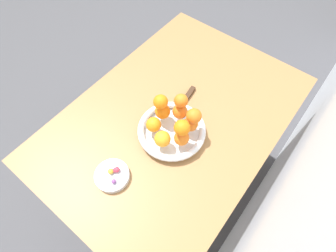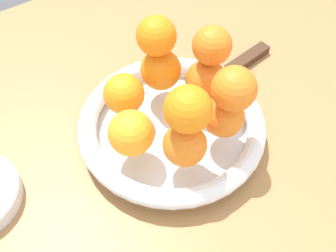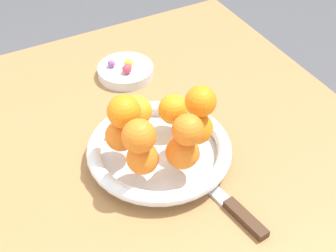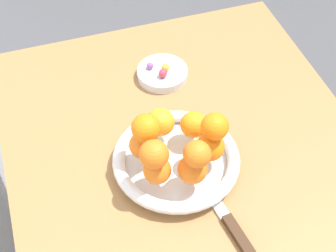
{
  "view_description": "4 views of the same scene",
  "coord_description": "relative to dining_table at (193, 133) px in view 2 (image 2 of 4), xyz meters",
  "views": [
    {
      "loc": [
        0.47,
        0.34,
        1.63
      ],
      "look_at": [
        0.1,
        0.04,
        0.83
      ],
      "focal_mm": 28.0,
      "sensor_mm": 36.0,
      "label": 1
    },
    {
      "loc": [
        0.28,
        0.34,
        1.22
      ],
      "look_at": [
        0.1,
        0.07,
        0.81
      ],
      "focal_mm": 45.0,
      "sensor_mm": 36.0,
      "label": 2
    },
    {
      "loc": [
        -0.52,
        0.34,
        1.41
      ],
      "look_at": [
        0.08,
        0.02,
        0.8
      ],
      "focal_mm": 55.0,
      "sensor_mm": 36.0,
      "label": 3
    },
    {
      "loc": [
        -0.53,
        0.25,
        1.6
      ],
      "look_at": [
        0.1,
        0.05,
        0.84
      ],
      "focal_mm": 55.0,
      "sensor_mm": 36.0,
      "label": 4
    }
  ],
  "objects": [
    {
      "name": "knife",
      "position": [
        -0.06,
        -0.01,
        0.09
      ],
      "size": [
        0.26,
        0.06,
        0.01
      ],
      "color": "#3F2819",
      "rests_on": "dining_table"
    },
    {
      "name": "orange_1",
      "position": [
        0.05,
        -0.02,
        0.16
      ],
      "size": [
        0.06,
        0.06,
        0.06
      ],
      "primitive_type": "sphere",
      "color": "orange",
      "rests_on": "fruit_bowl"
    },
    {
      "name": "fruit_bowl",
      "position": [
        0.07,
        0.04,
        0.11
      ],
      "size": [
        0.26,
        0.26,
        0.04
      ],
      "color": "silver",
      "rests_on": "dining_table"
    },
    {
      "name": "orange_6",
      "position": [
        0.09,
        0.1,
        0.21
      ],
      "size": [
        0.06,
        0.06,
        0.06
      ],
      "primitive_type": "sphere",
      "color": "orange",
      "rests_on": "orange_4"
    },
    {
      "name": "dining_table",
      "position": [
        0.0,
        0.0,
        0.0
      ],
      "size": [
        1.1,
        0.76,
        0.74
      ],
      "color": "#9E7042",
      "rests_on": "ground_plane"
    },
    {
      "name": "orange_5",
      "position": [
        0.03,
        0.09,
        0.16
      ],
      "size": [
        0.05,
        0.05,
        0.05
      ],
      "primitive_type": "sphere",
      "color": "orange",
      "rests_on": "fruit_bowl"
    },
    {
      "name": "orange_2",
      "position": [
        0.11,
        -0.01,
        0.16
      ],
      "size": [
        0.06,
        0.06,
        0.06
      ],
      "primitive_type": "sphere",
      "color": "orange",
      "rests_on": "fruit_bowl"
    },
    {
      "name": "orange_9",
      "position": [
        0.0,
        0.02,
        0.21
      ],
      "size": [
        0.05,
        0.05,
        0.05
      ],
      "primitive_type": "sphere",
      "color": "orange",
      "rests_on": "orange_0"
    },
    {
      "name": "orange_3",
      "position": [
        0.14,
        0.05,
        0.16
      ],
      "size": [
        0.06,
        0.06,
        0.06
      ],
      "primitive_type": "sphere",
      "color": "orange",
      "rests_on": "fruit_bowl"
    },
    {
      "name": "orange_4",
      "position": [
        0.1,
        0.1,
        0.16
      ],
      "size": [
        0.06,
        0.06,
        0.06
      ],
      "primitive_type": "sphere",
      "color": "orange",
      "rests_on": "fruit_bowl"
    },
    {
      "name": "orange_8",
      "position": [
        0.02,
        0.1,
        0.21
      ],
      "size": [
        0.06,
        0.06,
        0.06
      ],
      "primitive_type": "sphere",
      "color": "orange",
      "rests_on": "orange_5"
    },
    {
      "name": "orange_7",
      "position": [
        0.05,
        -0.03,
        0.21
      ],
      "size": [
        0.05,
        0.05,
        0.05
      ],
      "primitive_type": "sphere",
      "color": "orange",
      "rests_on": "orange_1"
    },
    {
      "name": "orange_0",
      "position": [
        0.01,
        0.03,
        0.16
      ],
      "size": [
        0.06,
        0.06,
        0.06
      ],
      "primitive_type": "sphere",
      "color": "orange",
      "rests_on": "fruit_bowl"
    }
  ]
}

